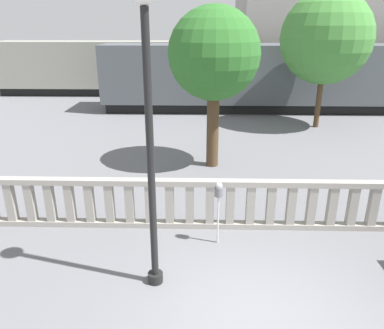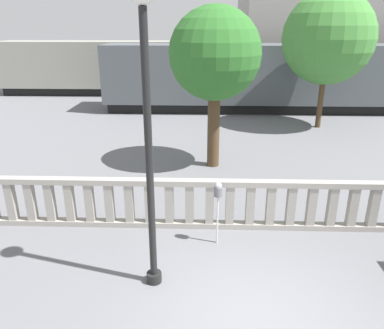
{
  "view_description": "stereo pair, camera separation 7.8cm",
  "coord_description": "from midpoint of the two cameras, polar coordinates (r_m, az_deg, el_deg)",
  "views": [
    {
      "loc": [
        -0.97,
        -5.02,
        4.78
      ],
      "look_at": [
        -1.21,
        4.22,
        1.3
      ],
      "focal_mm": 35.0,
      "sensor_mm": 36.0,
      "label": 1
    },
    {
      "loc": [
        -0.89,
        -5.02,
        4.78
      ],
      "look_at": [
        -1.21,
        4.22,
        1.3
      ],
      "focal_mm": 35.0,
      "sensor_mm": 36.0,
      "label": 2
    }
  ],
  "objects": [
    {
      "name": "ground_plane",
      "position": [
        6.99,
        9.46,
        -22.81
      ],
      "size": [
        160.0,
        160.0,
        0.0
      ],
      "primitive_type": "plane",
      "color": "slate"
    },
    {
      "name": "train_far",
      "position": [
        27.83,
        -9.58,
        14.48
      ],
      "size": [
        18.14,
        2.76,
        4.26
      ],
      "color": "black",
      "rests_on": "ground"
    },
    {
      "name": "parking_meter",
      "position": [
        8.33,
        3.83,
        -4.49
      ],
      "size": [
        0.19,
        0.19,
        1.53
      ],
      "color": "silver",
      "rests_on": "ground"
    },
    {
      "name": "lamppost",
      "position": [
        6.27,
        -7.04,
        9.35
      ],
      "size": [
        0.44,
        0.44,
        5.47
      ],
      "color": "black",
      "rests_on": "ground"
    },
    {
      "name": "tree_right",
      "position": [
        12.69,
        3.21,
        16.32
      ],
      "size": [
        3.04,
        3.04,
        5.39
      ],
      "color": "#4C3823",
      "rests_on": "ground"
    },
    {
      "name": "train_near",
      "position": [
        22.65,
        13.39,
        12.94
      ],
      "size": [
        20.06,
        3.07,
        4.32
      ],
      "color": "black",
      "rests_on": "ground"
    },
    {
      "name": "balustrade",
      "position": [
        9.27,
        7.12,
        -6.06
      ],
      "size": [
        14.2,
        0.24,
        1.27
      ],
      "color": "#9E998E",
      "rests_on": "ground"
    },
    {
      "name": "building_block",
      "position": [
        30.93,
        18.88,
        19.33
      ],
      "size": [
        11.92,
        8.93,
        9.26
      ],
      "color": "gray",
      "rests_on": "ground"
    },
    {
      "name": "tree_left",
      "position": [
        19.02,
        19.64,
        17.67
      ],
      "size": [
        4.17,
        4.17,
        6.26
      ],
      "color": "#4C3823",
      "rests_on": "ground"
    }
  ]
}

